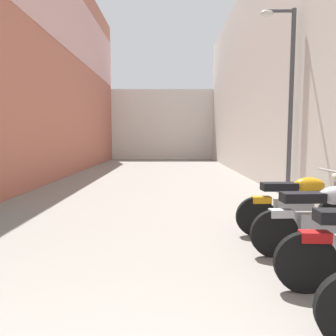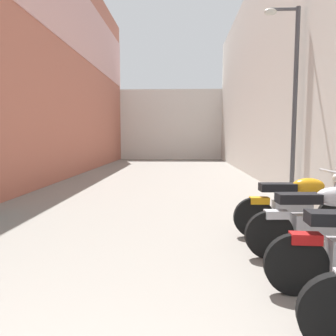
{
  "view_description": "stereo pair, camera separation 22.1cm",
  "coord_description": "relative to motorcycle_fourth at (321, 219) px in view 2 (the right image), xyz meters",
  "views": [
    {
      "loc": [
        0.51,
        0.0,
        1.51
      ],
      "look_at": [
        0.48,
        6.01,
        0.93
      ],
      "focal_mm": 34.37,
      "sensor_mm": 36.0,
      "label": 1
    },
    {
      "loc": [
        0.73,
        0.01,
        1.51
      ],
      "look_at": [
        0.48,
        6.01,
        0.93
      ],
      "focal_mm": 34.37,
      "sensor_mm": 36.0,
      "label": 2
    }
  ],
  "objects": [
    {
      "name": "ground_plane",
      "position": [
        -2.45,
        4.86,
        -0.5
      ],
      "size": [
        37.68,
        37.68,
        0.0
      ],
      "primitive_type": "plane",
      "color": "gray"
    },
    {
      "name": "motorcycle_fourth",
      "position": [
        0.0,
        0.0,
        0.0
      ],
      "size": [
        1.85,
        0.58,
        1.04
      ],
      "color": "black",
      "rests_on": "ground"
    },
    {
      "name": "street_lamp",
      "position": [
        0.69,
        3.4,
        2.05
      ],
      "size": [
        0.79,
        0.18,
        4.32
      ],
      "color": "#47474C",
      "rests_on": "ground"
    },
    {
      "name": "building_far_end",
      "position": [
        -2.45,
        18.71,
        1.83
      ],
      "size": [
        9.79,
        2.0,
        4.66
      ],
      "primitive_type": "cube",
      "color": "silver",
      "rests_on": "ground"
    },
    {
      "name": "building_left",
      "position": [
        -6.04,
        6.82,
        3.84
      ],
      "size": [
        0.45,
        21.68,
        8.6
      ],
      "color": "#B76651",
      "rests_on": "ground"
    },
    {
      "name": "building_right",
      "position": [
        1.14,
        6.86,
        3.21
      ],
      "size": [
        0.45,
        21.68,
        7.42
      ],
      "color": "beige",
      "rests_on": "ground"
    },
    {
      "name": "motorcycle_fifth",
      "position": [
        0.0,
        0.86,
        0.0
      ],
      "size": [
        1.85,
        0.58,
        1.04
      ],
      "color": "black",
      "rests_on": "ground"
    }
  ]
}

